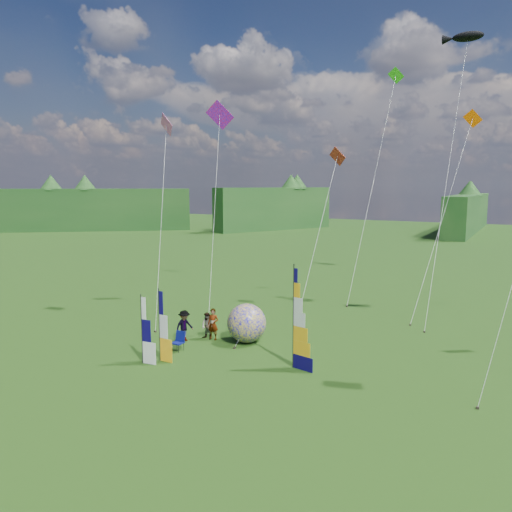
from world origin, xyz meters
The scene contains 17 objects.
ground centered at (0.00, 0.00, 0.00)m, with size 220.00×220.00×0.00m, color #2D520F.
treeline_ring centered at (0.00, 0.00, 4.00)m, with size 210.00×210.00×8.00m, color #2C5220, non-canonical shape.
feather_banner_main centered at (1.21, 3.85, 2.54)m, with size 1.37×0.10×5.08m, color #0C054A, non-canonical shape.
side_banner_left centered at (-5.27, 1.37, 1.87)m, with size 1.03×0.10×3.73m, color #FCAD15, non-canonical shape.
side_banner_far centered at (-5.82, 0.64, 1.75)m, with size 1.03×0.10×3.50m, color white, non-canonical shape.
bol_inflatable centered at (-2.87, 6.24, 1.14)m, with size 2.28×2.28×2.28m, color #0D0AA0.
spectator_a centered at (-4.85, 5.70, 0.94)m, with size 0.68×0.45×1.88m, color #66594C.
spectator_b centered at (-5.20, 5.61, 0.80)m, with size 0.78×0.38×1.61m, color #66594C.
spectator_c centered at (-6.16, 4.62, 0.93)m, with size 1.20×0.44×1.85m, color #66594C.
spectator_d centered at (-3.34, 6.53, 0.90)m, with size 1.06×0.43×1.80m, color #66594C.
camp_chair centered at (-5.39, 3.00, 0.55)m, with size 0.63×0.63×1.10m, color #080E53, non-canonical shape.
kite_whale centered at (5.88, 19.35, 10.98)m, with size 2.96×15.05×21.95m, color black, non-canonical shape.
kite_rainbow_delta centered at (-9.16, 12.42, 8.24)m, with size 7.28×10.78×16.47m, color red, non-canonical shape.
small_kite_red centered at (-2.14, 15.33, 6.29)m, with size 2.88×10.58×12.57m, color red, non-canonical shape.
small_kite_orange centered at (5.79, 18.81, 7.58)m, with size 4.38×11.04×15.16m, color #F55A00, non-canonical shape.
small_kite_pink centered at (-10.66, 8.20, 7.43)m, with size 6.45×8.88×14.86m, color pink, non-canonical shape.
small_kite_green centered at (-0.28, 22.31, 9.87)m, with size 2.81×12.48×19.74m, color #20960E, non-canonical shape.
Camera 1 is at (11.29, -18.09, 9.12)m, focal length 35.00 mm.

